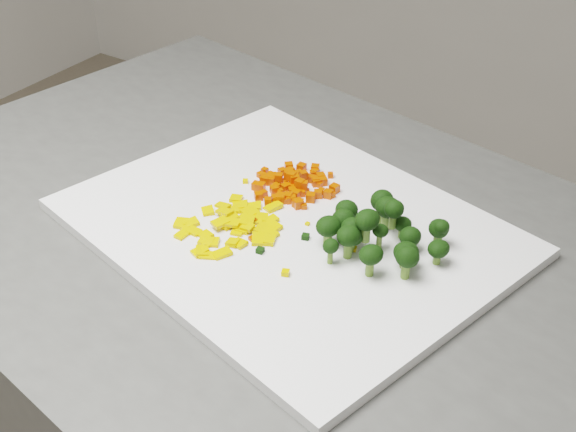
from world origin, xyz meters
The scene contains 155 objects.
cutting_board centered at (0.20, 0.22, 0.91)m, with size 0.49×0.38×0.01m, color white.
carrot_pile centered at (0.16, 0.29, 0.93)m, with size 0.11×0.11×0.03m, color red, non-canonical shape.
pepper_pile centered at (0.15, 0.17, 0.92)m, with size 0.13×0.13×0.02m, color #F5B50C, non-canonical shape.
broccoli_pile centered at (0.32, 0.23, 0.94)m, with size 0.13×0.13×0.06m, color black, non-canonical shape.
carrot_cube_0 centered at (0.18, 0.31, 0.92)m, with size 0.01×0.01×0.01m, color red.
carrot_cube_1 centered at (0.22, 0.30, 0.92)m, with size 0.01×0.01×0.01m, color red.
carrot_cube_2 centered at (0.16, 0.27, 0.92)m, with size 0.01×0.01×0.01m, color red.
carrot_cube_3 centered at (0.14, 0.28, 0.92)m, with size 0.01×0.01×0.01m, color red.
carrot_cube_4 centered at (0.17, 0.33, 0.92)m, with size 0.01×0.01×0.01m, color red.
carrot_cube_5 centered at (0.16, 0.31, 0.92)m, with size 0.01×0.01×0.01m, color red.
carrot_cube_6 centered at (0.18, 0.28, 0.92)m, with size 0.01×0.01×0.01m, color red.
carrot_cube_7 centered at (0.13, 0.29, 0.92)m, with size 0.01×0.01×0.01m, color red.
carrot_cube_8 centered at (0.17, 0.27, 0.92)m, with size 0.01×0.01×0.01m, color red.
carrot_cube_9 centered at (0.13, 0.26, 0.92)m, with size 0.01×0.01×0.01m, color red.
carrot_cube_10 centered at (0.20, 0.25, 0.92)m, with size 0.01×0.01×0.01m, color red.
carrot_cube_11 centered at (0.19, 0.31, 0.92)m, with size 0.01×0.01×0.01m, color red.
carrot_cube_12 centered at (0.17, 0.26, 0.92)m, with size 0.01×0.01×0.01m, color red.
carrot_cube_13 centered at (0.14, 0.31, 0.92)m, with size 0.01×0.01×0.01m, color red.
carrot_cube_14 centered at (0.16, 0.29, 0.93)m, with size 0.01×0.01×0.01m, color red.
carrot_cube_15 centered at (0.17, 0.33, 0.92)m, with size 0.01×0.01×0.01m, color red.
carrot_cube_16 centered at (0.15, 0.27, 0.92)m, with size 0.01×0.01×0.01m, color red.
carrot_cube_17 centered at (0.14, 0.25, 0.92)m, with size 0.01×0.01×0.01m, color red.
carrot_cube_18 centered at (0.20, 0.29, 0.92)m, with size 0.01×0.01×0.01m, color red.
carrot_cube_19 centered at (0.18, 0.32, 0.92)m, with size 0.01×0.01×0.01m, color red.
carrot_cube_20 centered at (0.13, 0.28, 0.92)m, with size 0.01×0.01×0.01m, color red.
carrot_cube_21 centered at (0.20, 0.29, 0.92)m, with size 0.01×0.01×0.01m, color red.
carrot_cube_22 centered at (0.15, 0.33, 0.92)m, with size 0.01×0.01×0.01m, color red.
carrot_cube_23 centered at (0.18, 0.31, 0.92)m, with size 0.01×0.01×0.01m, color red.
carrot_cube_24 centered at (0.18, 0.32, 0.92)m, with size 0.01×0.01×0.01m, color red.
carrot_cube_25 centered at (0.16, 0.24, 0.92)m, with size 0.01×0.01×0.01m, color red.
carrot_cube_26 centered at (0.13, 0.28, 0.92)m, with size 0.01×0.01×0.01m, color red.
carrot_cube_27 centered at (0.14, 0.24, 0.92)m, with size 0.01×0.01×0.01m, color red.
carrot_cube_28 centered at (0.13, 0.29, 0.92)m, with size 0.01×0.01×0.01m, color red.
carrot_cube_29 centered at (0.19, 0.31, 0.92)m, with size 0.01×0.01×0.01m, color red.
carrot_cube_30 centered at (0.21, 0.31, 0.92)m, with size 0.01×0.01×0.01m, color red.
carrot_cube_31 centered at (0.18, 0.28, 0.93)m, with size 0.01×0.01×0.01m, color red.
carrot_cube_32 centered at (0.16, 0.29, 0.93)m, with size 0.01×0.01×0.01m, color red.
carrot_cube_33 centered at (0.16, 0.25, 0.92)m, with size 0.01×0.01×0.01m, color red.
carrot_cube_34 centered at (0.15, 0.26, 0.92)m, with size 0.01×0.01×0.01m, color red.
carrot_cube_35 centered at (0.19, 0.26, 0.92)m, with size 0.01×0.01×0.01m, color red.
carrot_cube_36 centered at (0.15, 0.29, 0.93)m, with size 0.01×0.01×0.01m, color red.
carrot_cube_37 centered at (0.17, 0.26, 0.92)m, with size 0.01×0.01×0.01m, color red.
carrot_cube_38 centered at (0.14, 0.32, 0.92)m, with size 0.01×0.01×0.01m, color red.
carrot_cube_39 centered at (0.16, 0.29, 0.93)m, with size 0.01×0.01×0.01m, color red.
carrot_cube_40 centered at (0.17, 0.32, 0.92)m, with size 0.01×0.01×0.01m, color red.
carrot_cube_41 centered at (0.16, 0.28, 0.92)m, with size 0.01×0.01×0.01m, color red.
carrot_cube_42 centered at (0.17, 0.33, 0.92)m, with size 0.01×0.01×0.01m, color red.
carrot_cube_43 centered at (0.14, 0.31, 0.92)m, with size 0.01×0.01×0.01m, color red.
carrot_cube_44 centered at (0.18, 0.26, 0.92)m, with size 0.01×0.01×0.01m, color red.
carrot_cube_45 centered at (0.14, 0.31, 0.92)m, with size 0.01×0.01×0.01m, color red.
carrot_cube_46 centered at (0.13, 0.28, 0.92)m, with size 0.01×0.01×0.01m, color red.
carrot_cube_47 centered at (0.18, 0.28, 0.92)m, with size 0.01×0.01×0.01m, color red.
carrot_cube_48 centered at (0.15, 0.27, 0.92)m, with size 0.01×0.01×0.01m, color red.
carrot_cube_49 centered at (0.11, 0.29, 0.92)m, with size 0.01×0.01×0.01m, color red.
carrot_cube_50 centered at (0.17, 0.25, 0.92)m, with size 0.01×0.01×0.01m, color red.
carrot_cube_51 centered at (0.18, 0.27, 0.92)m, with size 0.01×0.01×0.01m, color red.
carrot_cube_52 centered at (0.21, 0.29, 0.92)m, with size 0.01×0.01×0.01m, color red.
carrot_cube_53 centered at (0.17, 0.25, 0.92)m, with size 0.01×0.01×0.01m, color red.
carrot_cube_54 centered at (0.19, 0.33, 0.92)m, with size 0.01×0.01×0.01m, color red.
carrot_cube_55 centered at (0.18, 0.26, 0.92)m, with size 0.01×0.01×0.01m, color red.
carrot_cube_56 centered at (0.11, 0.30, 0.92)m, with size 0.01×0.01×0.01m, color red.
carrot_cube_57 centered at (0.12, 0.28, 0.92)m, with size 0.01×0.01×0.01m, color red.
carrot_cube_58 centered at (0.17, 0.30, 0.93)m, with size 0.01×0.01×0.01m, color red.
carrot_cube_59 centered at (0.17, 0.28, 0.92)m, with size 0.01×0.01×0.01m, color red.
carrot_cube_60 centered at (0.15, 0.29, 0.92)m, with size 0.01×0.01×0.01m, color red.
carrot_cube_61 centered at (0.14, 0.31, 0.92)m, with size 0.01×0.01×0.01m, color red.
carrot_cube_62 centered at (0.19, 0.25, 0.92)m, with size 0.01×0.01×0.01m, color red.
carrot_cube_63 centered at (0.17, 0.31, 0.92)m, with size 0.01×0.01×0.01m, color red.
carrot_cube_64 centered at (0.16, 0.28, 0.92)m, with size 0.01×0.01×0.01m, color red.
carrot_cube_65 centered at (0.20, 0.27, 0.92)m, with size 0.01×0.01×0.01m, color red.
carrot_cube_66 centered at (0.13, 0.26, 0.92)m, with size 0.01×0.01×0.01m, color red.
carrot_cube_67 centered at (0.15, 0.33, 0.92)m, with size 0.01×0.01×0.01m, color red.
carrot_cube_68 centered at (0.14, 0.28, 0.92)m, with size 0.01×0.01×0.01m, color red.
carrot_cube_69 centered at (0.18, 0.28, 0.92)m, with size 0.01×0.01×0.01m, color red.
carrot_cube_70 centered at (0.19, 0.31, 0.92)m, with size 0.01×0.01×0.01m, color red.
carrot_cube_71 centered at (0.19, 0.25, 0.92)m, with size 0.01×0.01×0.01m, color red.
carrot_cube_72 centered at (0.17, 0.25, 0.92)m, with size 0.01×0.01×0.01m, color red.
pepper_chunk_0 centered at (0.20, 0.17, 0.92)m, with size 0.02×0.02×0.00m, color #F5B50C.
pepper_chunk_1 centered at (0.18, 0.21, 0.92)m, with size 0.02×0.01×0.00m, color #F5B50C.
pepper_chunk_2 centered at (0.15, 0.21, 0.91)m, with size 0.01×0.01×0.00m, color #F5B50C.
pepper_chunk_3 centered at (0.16, 0.11, 0.91)m, with size 0.02×0.01×0.00m, color #F5B50C.
pepper_chunk_4 centered at (0.17, 0.21, 0.92)m, with size 0.01×0.02×0.00m, color #F5B50C.
pepper_chunk_5 centered at (0.18, 0.15, 0.91)m, with size 0.02×0.01×0.00m, color #F5B50C.
pepper_chunk_6 centered at (0.17, 0.18, 0.92)m, with size 0.01×0.01×0.00m, color #F5B50C.
pepper_chunk_7 centered at (0.16, 0.17, 0.91)m, with size 0.01×0.02×0.00m, color #F5B50C.
pepper_chunk_8 centered at (0.11, 0.18, 0.92)m, with size 0.02×0.01×0.00m, color #F5B50C.
pepper_chunk_9 centered at (0.14, 0.14, 0.92)m, with size 0.01×0.02×0.00m, color #F5B50C.
pepper_chunk_10 centered at (0.17, 0.23, 0.92)m, with size 0.02×0.01×0.00m, color #F5B50C.
pepper_chunk_11 centered at (0.20, 0.19, 0.92)m, with size 0.02×0.02×0.00m, color #F5B50C.
pepper_chunk_12 centered at (0.15, 0.14, 0.92)m, with size 0.02×0.01×0.00m, color #F5B50C.
pepper_chunk_13 centered at (0.17, 0.20, 0.92)m, with size 0.01×0.01×0.00m, color #F5B50C.
pepper_chunk_14 centered at (0.11, 0.15, 0.92)m, with size 0.02×0.01×0.00m, color #F5B50C.
pepper_chunk_15 centered at (0.15, 0.22, 0.91)m, with size 0.02×0.01×0.00m, color #F5B50C.
pepper_chunk_16 centered at (0.14, 0.21, 0.91)m, with size 0.02×0.01×0.00m, color #F5B50C.
pepper_chunk_17 centered at (0.10, 0.14, 0.92)m, with size 0.02×0.01×0.00m, color #F5B50C.
pepper_chunk_18 centered at (0.12, 0.20, 0.92)m, with size 0.02×0.01×0.00m, color #F5B50C.
pepper_chunk_19 centered at (0.19, 0.20, 0.92)m, with size 0.02×0.02×0.00m, color #F5B50C.
pepper_chunk_20 centered at (0.17, 0.18, 0.92)m, with size 0.02×0.02×0.01m, color #F5B50C.
pepper_chunk_21 centered at (0.21, 0.18, 0.92)m, with size 0.02×0.01×0.00m, color #F5B50C.
pepper_chunk_22 centered at (0.12, 0.22, 0.92)m, with size 0.01×0.01×0.00m, color #F5B50C.
pepper_chunk_23 centered at (0.12, 0.14, 0.92)m, with size 0.02×0.01×0.00m, color #F5B50C.
pepper_chunk_24 centered at (0.11, 0.13, 0.92)m, with size 0.02×0.01×0.00m, color #F5B50C.
pepper_chunk_25 centered at (0.10, 0.15, 0.92)m, with size 0.01×0.01×0.00m, color #F5B50C.
pepper_chunk_26 centered at (0.15, 0.12, 0.92)m, with size 0.02×0.01×0.01m, color #F5B50C.
pepper_chunk_27 centered at (0.17, 0.15, 0.92)m, with size 0.01×0.01×0.00m, color #F5B50C.
pepper_chunk_28 centered at (0.16, 0.20, 0.92)m, with size 0.02×0.02×0.00m, color #F5B50C.
pepper_chunk_29 centered at (0.15, 0.17, 0.92)m, with size 0.02×0.01×0.00m, color #F5B50C.
pepper_chunk_30 centered at (0.17, 0.13, 0.92)m, with size 0.02×0.01×0.00m, color #F5B50C.
pepper_chunk_31 centered at (0.15, 0.21, 0.92)m, with size 0.02×0.02×0.00m, color #F5B50C.
pepper_chunk_32 centered at (0.14, 0.19, 0.92)m, with size 0.02×0.02×0.00m, color #F5B50C.
pepper_chunk_33 centered at (0.13, 0.22, 0.92)m, with size 0.02×0.02×0.00m, color #F5B50C.
pepper_chunk_34 centered at (0.15, 0.13, 0.92)m, with size 0.02×0.01×0.00m, color #F5B50C.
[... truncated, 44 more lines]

